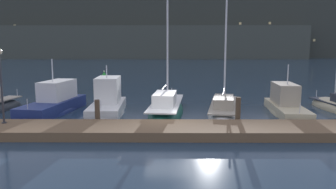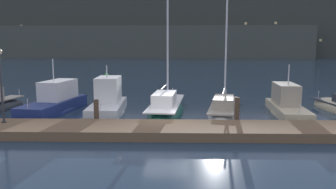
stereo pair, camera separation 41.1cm
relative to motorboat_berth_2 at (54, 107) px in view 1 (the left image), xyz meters
The scene contains 12 objects.
ground_plane 8.34m from the motorboat_berth_2, 25.17° to the right, with size 400.00×400.00×0.00m, color #1E3347.
dock 9.25m from the motorboat_berth_2, 35.41° to the right, with size 29.06×2.80×0.45m, color brown.
mooring_pile_1 5.26m from the motorboat_berth_2, 45.05° to the right, with size 0.28×0.28×1.47m, color #4C3D2D.
mooring_pile_2 11.98m from the motorboat_berth_2, 18.06° to the right, with size 0.28×0.28×1.62m, color #4C3D2D.
motorboat_berth_2 is the anchor object (origin of this frame).
motorboat_berth_3 3.60m from the motorboat_berth_2, ahead, with size 2.39×5.99×3.62m.
sailboat_berth_4 7.44m from the motorboat_berth_2, ahead, with size 2.90×8.50×11.62m.
sailboat_berth_5 11.28m from the motorboat_berth_2, ahead, with size 3.54×8.63×12.88m.
motorboat_berth_6 15.26m from the motorboat_berth_2, ahead, with size 2.42×6.63×3.74m.
channel_buoy 10.93m from the motorboat_berth_2, 83.77° to the left, with size 1.49×1.49×1.96m.
dock_lamppost 5.65m from the motorboat_berth_2, 99.55° to the right, with size 0.32×0.32×3.80m.
hillside_backdrop 97.36m from the motorboat_berth_2, 88.24° to the left, with size 240.00×23.00×20.23m.
Camera 1 is at (0.14, -17.66, 4.39)m, focal length 35.00 mm.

